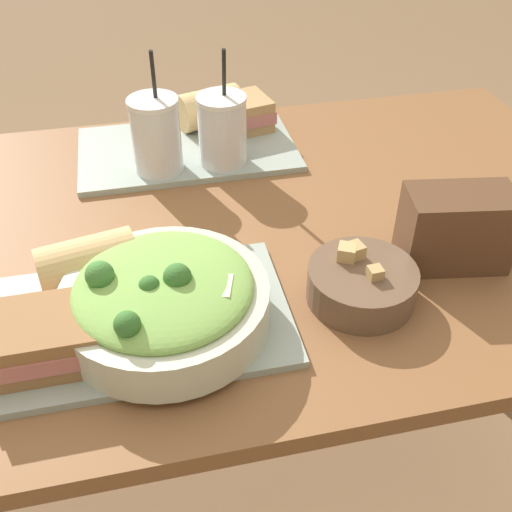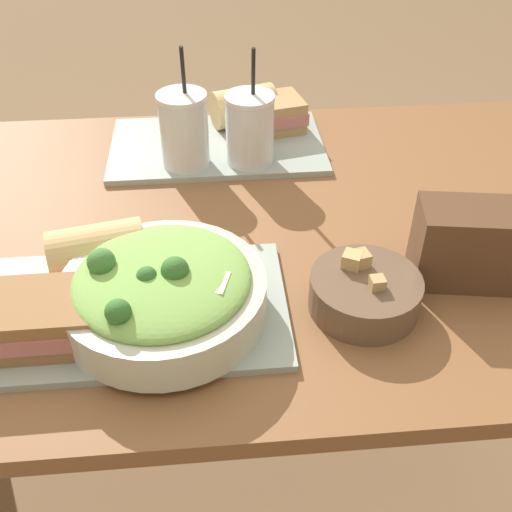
% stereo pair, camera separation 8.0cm
% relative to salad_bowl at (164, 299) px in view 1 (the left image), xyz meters
% --- Properties ---
extents(ground_plane, '(12.00, 12.00, 0.00)m').
position_rel_salad_bowl_xyz_m(ground_plane, '(0.07, 0.21, -0.81)').
color(ground_plane, '#846647').
extents(dining_table, '(1.50, 0.84, 0.76)m').
position_rel_salad_bowl_xyz_m(dining_table, '(0.07, 0.21, -0.15)').
color(dining_table, brown).
rests_on(dining_table, ground_plane).
extents(tray_near, '(0.42, 0.25, 0.01)m').
position_rel_salad_bowl_xyz_m(tray_near, '(-0.04, 0.02, -0.05)').
color(tray_near, '#99A89E').
rests_on(tray_near, dining_table).
extents(tray_far, '(0.42, 0.25, 0.01)m').
position_rel_salad_bowl_xyz_m(tray_far, '(0.09, 0.47, -0.05)').
color(tray_far, '#99A89E').
rests_on(tray_far, dining_table).
extents(salad_bowl, '(0.27, 0.27, 0.10)m').
position_rel_salad_bowl_xyz_m(salad_bowl, '(0.00, 0.00, 0.00)').
color(salad_bowl, beige).
rests_on(salad_bowl, tray_near).
extents(soup_bowl, '(0.15, 0.15, 0.07)m').
position_rel_salad_bowl_xyz_m(soup_bowl, '(0.27, 0.00, -0.02)').
color(soup_bowl, brown).
rests_on(soup_bowl, dining_table).
extents(sandwich_near, '(0.15, 0.11, 0.06)m').
position_rel_salad_bowl_xyz_m(sandwich_near, '(-0.15, -0.03, -0.01)').
color(sandwich_near, olive).
rests_on(sandwich_near, tray_near).
extents(baguette_near, '(0.15, 0.10, 0.08)m').
position_rel_salad_bowl_xyz_m(baguette_near, '(-0.09, 0.10, -0.00)').
color(baguette_near, tan).
rests_on(baguette_near, tray_near).
extents(sandwich_far, '(0.16, 0.13, 0.06)m').
position_rel_salad_bowl_xyz_m(sandwich_far, '(0.19, 0.53, -0.01)').
color(sandwich_far, tan).
rests_on(sandwich_far, tray_far).
extents(baguette_far, '(0.14, 0.11, 0.08)m').
position_rel_salad_bowl_xyz_m(baguette_far, '(0.15, 0.56, -0.00)').
color(baguette_far, tan).
rests_on(baguette_far, tray_far).
extents(drink_cup_dark, '(0.09, 0.09, 0.22)m').
position_rel_salad_bowl_xyz_m(drink_cup_dark, '(0.03, 0.40, 0.02)').
color(drink_cup_dark, silver).
rests_on(drink_cup_dark, tray_far).
extents(drink_cup_red, '(0.09, 0.09, 0.22)m').
position_rel_salad_bowl_xyz_m(drink_cup_red, '(0.15, 0.40, 0.02)').
color(drink_cup_red, silver).
rests_on(drink_cup_red, tray_far).
extents(chip_bag, '(0.17, 0.11, 0.12)m').
position_rel_salad_bowl_xyz_m(chip_bag, '(0.44, 0.05, 0.01)').
color(chip_bag, brown).
rests_on(chip_bag, dining_table).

